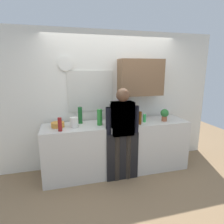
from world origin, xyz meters
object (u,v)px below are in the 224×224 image
at_px(coffee_maker, 115,113).
at_px(mixing_bowl, 58,125).
at_px(potted_plant, 165,114).
at_px(bottle_green_wine, 80,115).
at_px(bottle_clear_soda, 100,117).
at_px(cup_blue_mug, 124,122).
at_px(dish_soap, 144,118).
at_px(person_guest, 122,127).
at_px(storage_canister, 74,122).
at_px(bottle_amber_beer, 140,118).
at_px(bottle_red_vinegar, 60,124).
at_px(person_at_sink, 122,127).

relative_size(coffee_maker, mixing_bowl, 1.50).
height_order(coffee_maker, potted_plant, coffee_maker).
bearing_deg(bottle_green_wine, bottle_clear_soda, -30.86).
distance_m(cup_blue_mug, potted_plant, 0.81).
height_order(bottle_green_wine, bottle_clear_soda, bottle_green_wine).
height_order(bottle_green_wine, cup_blue_mug, bottle_green_wine).
bearing_deg(dish_soap, potted_plant, -4.99).
height_order(mixing_bowl, person_guest, person_guest).
bearing_deg(dish_soap, storage_canister, 179.58).
xyz_separation_m(bottle_clear_soda, person_guest, (0.33, -0.26, -0.13)).
bearing_deg(person_guest, cup_blue_mug, -119.59).
xyz_separation_m(bottle_amber_beer, dish_soap, (0.14, 0.12, -0.04)).
bearing_deg(bottle_amber_beer, coffee_maker, 134.51).
xyz_separation_m(coffee_maker, mixing_bowl, (-1.05, -0.14, -0.11)).
bearing_deg(bottle_red_vinegar, bottle_clear_soda, 13.76).
xyz_separation_m(coffee_maker, bottle_clear_soda, (-0.34, -0.21, -0.01)).
distance_m(storage_canister, person_guest, 0.82).
height_order(coffee_maker, bottle_red_vinegar, coffee_maker).
xyz_separation_m(bottle_red_vinegar, dish_soap, (1.51, 0.14, -0.03)).
distance_m(coffee_maker, dish_soap, 0.55).
distance_m(cup_blue_mug, mixing_bowl, 1.14).
relative_size(coffee_maker, bottle_clear_soda, 1.18).
xyz_separation_m(bottle_clear_soda, dish_soap, (0.84, -0.03, -0.06)).
bearing_deg(mixing_bowl, bottle_amber_beer, -8.74).
distance_m(bottle_amber_beer, bottle_clear_soda, 0.71).
distance_m(bottle_red_vinegar, potted_plant, 1.90).
distance_m(potted_plant, person_guest, 0.92).
bearing_deg(coffee_maker, bottle_red_vinegar, -159.60).
distance_m(cup_blue_mug, person_at_sink, 0.22).
relative_size(person_at_sink, person_guest, 1.00).
distance_m(bottle_amber_beer, person_at_sink, 0.39).
bearing_deg(person_at_sink, potted_plant, 6.41).
relative_size(bottle_amber_beer, person_at_sink, 0.14).
bearing_deg(bottle_green_wine, potted_plant, -9.19).
distance_m(bottle_amber_beer, potted_plant, 0.54).
bearing_deg(person_guest, bottle_red_vinegar, -10.18).
xyz_separation_m(coffee_maker, person_at_sink, (-0.01, -0.47, -0.14)).
relative_size(bottle_amber_beer, potted_plant, 1.00).
xyz_separation_m(bottle_amber_beer, mixing_bowl, (-1.40, 0.22, -0.08)).
xyz_separation_m(potted_plant, person_at_sink, (-0.89, -0.20, -0.12)).
height_order(bottle_red_vinegar, dish_soap, bottle_red_vinegar).
xyz_separation_m(bottle_clear_soda, cup_blue_mug, (0.42, -0.07, -0.09)).
bearing_deg(bottle_clear_soda, bottle_amber_beer, -11.76).
height_order(coffee_maker, person_guest, person_guest).
distance_m(coffee_maker, bottle_clear_soda, 0.40).
bearing_deg(potted_plant, bottle_red_vinegar, -176.87).
height_order(bottle_green_wine, storage_canister, bottle_green_wine).
height_order(bottle_clear_soda, person_at_sink, person_at_sink).
relative_size(mixing_bowl, storage_canister, 1.29).
xyz_separation_m(bottle_amber_beer, person_guest, (-0.36, -0.12, -0.11)).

